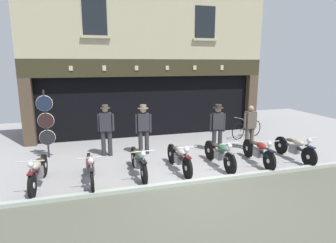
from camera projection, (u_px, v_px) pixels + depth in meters
ground at (212, 203)px, 6.51m from camera, size 22.10×22.00×0.18m
shop_facade at (143, 92)px, 13.64m from camera, size 10.40×4.42×6.52m
motorcycle_far_left at (38, 171)px, 7.23m from camera, size 0.62×2.01×0.91m
motorcycle_left at (90, 168)px, 7.46m from camera, size 0.62×1.92×0.90m
motorcycle_center_left at (139, 161)px, 7.97m from camera, size 0.62×2.02×0.91m
motorcycle_center at (179, 157)px, 8.30m from camera, size 0.62×1.94×0.91m
motorcycle_center_right at (220, 153)px, 8.62m from camera, size 0.62×1.96×0.92m
motorcycle_right at (259, 151)px, 8.88m from camera, size 0.62×1.92×0.90m
motorcycle_far_right at (295, 148)px, 9.24m from camera, size 0.62×1.93×0.90m
salesman_left at (106, 128)px, 9.55m from camera, size 0.55×0.33×1.77m
shopkeeper_center at (143, 127)px, 9.73m from camera, size 0.56×0.37×1.75m
salesman_right at (218, 125)px, 10.07m from camera, size 0.55×0.37×1.71m
assistant_far_right at (250, 125)px, 10.32m from camera, size 0.56×0.26×1.63m
tyre_sign_pole at (46, 121)px, 9.30m from camera, size 0.52×0.06×2.29m
advert_board_near at (209, 95)px, 12.92m from camera, size 0.77×0.03×1.03m
leaning_bicycle at (247, 129)px, 12.05m from camera, size 1.69×0.66×0.95m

